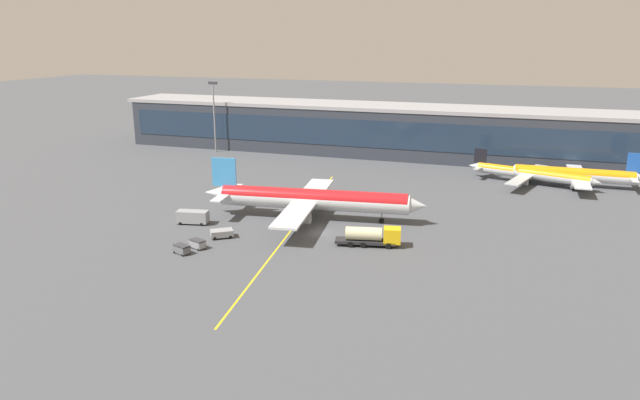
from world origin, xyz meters
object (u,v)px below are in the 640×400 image
at_px(lavatory_truck, 192,216).
at_px(main_airliner, 312,199).
at_px(baggage_cart_0, 182,249).
at_px(commuter_jet_far, 531,174).
at_px(pushback_tug, 221,233).
at_px(baggage_cart_1, 198,244).
at_px(commuter_jet_near, 574,175).
at_px(fuel_tanker, 372,236).

bearing_deg(lavatory_truck, main_airliner, 26.41).
bearing_deg(baggage_cart_0, lavatory_truck, 114.79).
height_order(baggage_cart_0, commuter_jet_far, commuter_jet_far).
distance_m(lavatory_truck, pushback_tug, 10.29).
distance_m(baggage_cart_1, commuter_jet_near, 89.27).
height_order(lavatory_truck, commuter_jet_near, commuter_jet_near).
relative_size(lavatory_truck, commuter_jet_far, 0.20).
xyz_separation_m(lavatory_truck, commuter_jet_far, (59.80, 52.06, 1.13)).
bearing_deg(commuter_jet_far, baggage_cart_1, -129.52).
xyz_separation_m(main_airliner, baggage_cart_0, (-13.57, -24.12, -3.14)).
xyz_separation_m(fuel_tanker, lavatory_truck, (-34.63, 0.73, -0.32)).
bearing_deg(lavatory_truck, fuel_tanker, -1.21).
bearing_deg(pushback_tug, commuter_jet_far, 48.34).
bearing_deg(pushback_tug, commuter_jet_near, 44.17).
relative_size(fuel_tanker, commuter_jet_near, 0.35).
height_order(pushback_tug, commuter_jet_far, commuter_jet_far).
height_order(lavatory_truck, pushback_tug, lavatory_truck).
relative_size(baggage_cart_0, commuter_jet_near, 0.09).
xyz_separation_m(fuel_tanker, commuter_jet_far, (25.17, 52.79, 0.81)).
bearing_deg(main_airliner, commuter_jet_far, 46.66).
height_order(main_airliner, pushback_tug, main_airliner).
height_order(baggage_cart_0, baggage_cart_1, same).
distance_m(lavatory_truck, commuter_jet_far, 79.29).
distance_m(baggage_cart_0, commuter_jet_near, 92.23).
height_order(fuel_tanker, lavatory_truck, fuel_tanker).
xyz_separation_m(baggage_cart_0, commuter_jet_near, (62.71, 67.60, 2.01)).
xyz_separation_m(fuel_tanker, pushback_tug, (-25.77, -4.48, -0.90)).
relative_size(lavatory_truck, pushback_tug, 1.39).
xyz_separation_m(pushback_tug, baggage_cart_0, (-2.32, -8.93, -0.07)).
bearing_deg(main_airliner, lavatory_truck, -153.59).
height_order(baggage_cart_0, commuter_jet_near, commuter_jet_near).
relative_size(main_airliner, pushback_tug, 9.75).
bearing_deg(baggage_cart_1, pushback_tug, 78.66).
bearing_deg(pushback_tug, lavatory_truck, 149.50).
distance_m(baggage_cart_0, baggage_cart_1, 3.20).
bearing_deg(fuel_tanker, commuter_jet_near, 57.43).
relative_size(fuel_tanker, baggage_cart_1, 3.67).
distance_m(main_airliner, commuter_jet_near, 65.62).
bearing_deg(commuter_jet_near, baggage_cart_0, -132.85).
xyz_separation_m(lavatory_truck, baggage_cart_0, (6.53, -14.14, -0.64)).
xyz_separation_m(fuel_tanker, commuter_jet_near, (34.61, 54.19, 1.04)).
relative_size(fuel_tanker, baggage_cart_0, 3.67).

